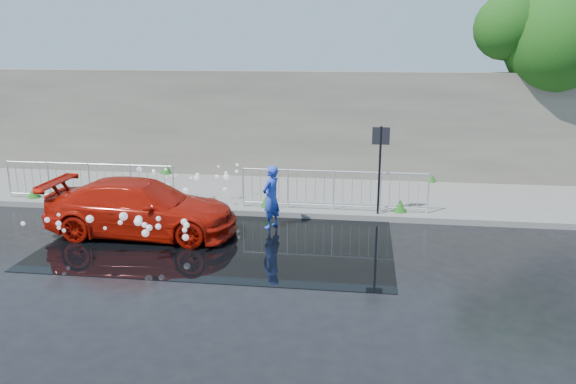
{
  "coord_description": "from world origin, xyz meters",
  "views": [
    {
      "loc": [
        3.75,
        -11.35,
        4.62
      ],
      "look_at": [
        1.95,
        1.89,
        1.0
      ],
      "focal_mm": 35.0,
      "sensor_mm": 36.0,
      "label": 1
    }
  ],
  "objects": [
    {
      "name": "pavement",
      "position": [
        0.0,
        5.0,
        0.07
      ],
      "size": [
        30.0,
        4.0,
        0.15
      ],
      "primitive_type": "cube",
      "color": "slate",
      "rests_on": "ground"
    },
    {
      "name": "railing_left",
      "position": [
        -4.0,
        3.35,
        0.74
      ],
      "size": [
        5.05,
        0.05,
        1.1
      ],
      "color": "silver",
      "rests_on": "pavement"
    },
    {
      "name": "curb",
      "position": [
        0.0,
        3.0,
        0.08
      ],
      "size": [
        30.0,
        0.25,
        0.16
      ],
      "primitive_type": "cube",
      "color": "slate",
      "rests_on": "ground"
    },
    {
      "name": "weeds",
      "position": [
        -0.06,
        4.44,
        0.32
      ],
      "size": [
        12.17,
        3.93,
        0.44
      ],
      "color": "#164B14",
      "rests_on": "pavement"
    },
    {
      "name": "red_car",
      "position": [
        -1.55,
        1.15,
        0.67
      ],
      "size": [
        4.67,
        1.93,
        1.35
      ],
      "primitive_type": "imported",
      "rotation": [
        0.0,
        0.0,
        1.56
      ],
      "color": "#A71206",
      "rests_on": "ground"
    },
    {
      "name": "ground",
      "position": [
        0.0,
        0.0,
        0.0
      ],
      "size": [
        90.0,
        90.0,
        0.0
      ],
      "primitive_type": "plane",
      "color": "black",
      "rests_on": "ground"
    },
    {
      "name": "retaining_wall",
      "position": [
        0.0,
        7.2,
        1.9
      ],
      "size": [
        30.0,
        0.6,
        3.5
      ],
      "primitive_type": "cube",
      "color": "#565148",
      "rests_on": "pavement"
    },
    {
      "name": "railing_right",
      "position": [
        3.0,
        3.35,
        0.74
      ],
      "size": [
        5.05,
        0.05,
        1.1
      ],
      "color": "silver",
      "rests_on": "pavement"
    },
    {
      "name": "sign_post",
      "position": [
        4.2,
        3.1,
        1.72
      ],
      "size": [
        0.45,
        0.06,
        2.5
      ],
      "color": "black",
      "rests_on": "ground"
    },
    {
      "name": "water_spray",
      "position": [
        -1.43,
        1.69,
        0.71
      ],
      "size": [
        3.49,
        5.41,
        1.08
      ],
      "color": "white",
      "rests_on": "ground"
    },
    {
      "name": "tree",
      "position": [
        9.58,
        7.41,
        4.76
      ],
      "size": [
        5.1,
        3.19,
        6.3
      ],
      "color": "#332114",
      "rests_on": "ground"
    },
    {
      "name": "puddle",
      "position": [
        0.5,
        1.0,
        0.01
      ],
      "size": [
        8.0,
        5.0,
        0.01
      ],
      "primitive_type": "cube",
      "color": "black",
      "rests_on": "ground"
    },
    {
      "name": "person",
      "position": [
        1.5,
        2.07,
        0.81
      ],
      "size": [
        0.61,
        0.7,
        1.61
      ],
      "primitive_type": "imported",
      "rotation": [
        0.0,
        0.0,
        -2.04
      ],
      "color": "blue",
      "rests_on": "ground"
    }
  ]
}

